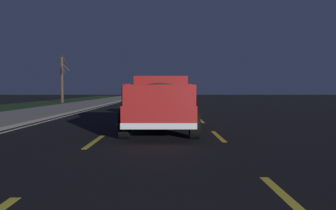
% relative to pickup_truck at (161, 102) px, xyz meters
% --- Properties ---
extents(ground, '(144.00, 144.00, 0.00)m').
position_rel_pickup_truck_xyz_m(ground, '(16.11, -0.00, -0.98)').
color(ground, black).
extents(sidewalk_shoulder, '(108.00, 4.00, 0.12)m').
position_rel_pickup_truck_xyz_m(sidewalk_shoulder, '(16.11, 7.45, -0.92)').
color(sidewalk_shoulder, gray).
rests_on(sidewalk_shoulder, ground).
extents(grass_verge, '(108.00, 6.00, 0.01)m').
position_rel_pickup_truck_xyz_m(grass_verge, '(16.11, 12.45, -0.98)').
color(grass_verge, '#1E3819').
rests_on(grass_verge, ground).
extents(lane_markings, '(108.00, 7.04, 0.01)m').
position_rel_pickup_truck_xyz_m(lane_markings, '(18.80, 3.09, -0.98)').
color(lane_markings, yellow).
rests_on(lane_markings, ground).
extents(pickup_truck, '(5.43, 2.29, 1.87)m').
position_rel_pickup_truck_xyz_m(pickup_truck, '(0.00, 0.00, 0.00)').
color(pickup_truck, maroon).
rests_on(pickup_truck, ground).
extents(sedan_silver, '(4.44, 2.08, 1.54)m').
position_rel_pickup_truck_xyz_m(sedan_silver, '(18.42, -0.17, -0.20)').
color(sedan_silver, '#B2B5BA').
rests_on(sedan_silver, ground).
extents(sedan_tan, '(4.43, 2.08, 1.54)m').
position_rel_pickup_truck_xyz_m(sedan_tan, '(6.78, -0.16, -0.20)').
color(sedan_tan, '#9E845B').
rests_on(sedan_tan, ground).
extents(bare_tree_far, '(2.33, 0.92, 5.25)m').
position_rel_pickup_truck_xyz_m(bare_tree_far, '(25.97, 11.14, 1.68)').
color(bare_tree_far, '#423323').
rests_on(bare_tree_far, ground).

